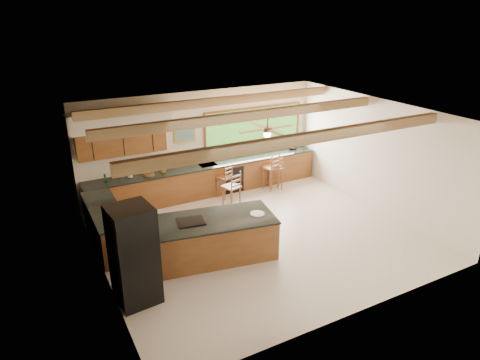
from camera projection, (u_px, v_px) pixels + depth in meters
ground at (258, 236)px, 10.33m from camera, size 7.20×7.20×0.00m
room_shell at (239, 142)px, 9.97m from camera, size 7.27×6.54×3.02m
counter_run at (187, 189)px, 11.87m from camera, size 7.12×3.10×1.27m
island at (214, 237)px, 9.35m from camera, size 2.81×1.67×0.94m
refrigerator at (134, 255)px, 7.74m from camera, size 0.82×0.80×1.92m
bar_stool_a at (232, 188)px, 11.39m from camera, size 0.50×0.50×1.14m
bar_stool_b at (225, 178)px, 12.20m from camera, size 0.47×0.47×1.03m
bar_stool_c at (277, 169)px, 12.83m from camera, size 0.49×0.49×1.10m
bar_stool_d at (272, 168)px, 12.75m from camera, size 0.51×0.51×1.16m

